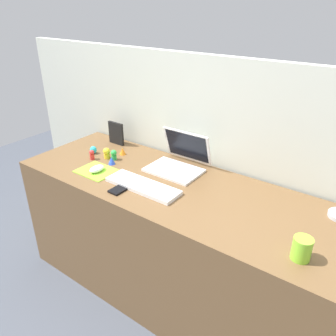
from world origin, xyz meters
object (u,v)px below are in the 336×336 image
(toy_figurine_orange, at_px, (123,151))
(laptop, at_px, (180,159))
(toy_figurine_yellow, at_px, (107,153))
(keyboard, at_px, (143,186))
(coffee_mug, at_px, (302,249))
(toy_figurine_cyan, at_px, (93,150))
(toy_figurine_green, at_px, (114,155))
(toy_figurine_blue, at_px, (112,160))
(mouse, at_px, (97,169))
(picture_frame, at_px, (116,133))
(toy_figurine_red, at_px, (92,155))
(cell_phone, at_px, (121,188))

(toy_figurine_orange, bearing_deg, laptop, 8.40)
(toy_figurine_yellow, bearing_deg, toy_figurine_orange, 69.04)
(keyboard, xyz_separation_m, toy_figurine_yellow, (-0.41, 0.15, 0.03))
(coffee_mug, height_order, toy_figurine_cyan, coffee_mug)
(toy_figurine_orange, bearing_deg, keyboard, -33.61)
(toy_figurine_green, bearing_deg, toy_figurine_blue, -58.56)
(toy_figurine_yellow, bearing_deg, mouse, -62.02)
(picture_frame, bearing_deg, toy_figurine_red, -79.09)
(laptop, xyz_separation_m, toy_figurine_yellow, (-0.43, -0.16, -0.02))
(keyboard, relative_size, toy_figurine_red, 6.82)
(cell_phone, bearing_deg, toy_figurine_red, 158.65)
(laptop, xyz_separation_m, keyboard, (-0.02, -0.30, -0.04))
(picture_frame, height_order, toy_figurine_green, picture_frame)
(mouse, relative_size, toy_figurine_green, 1.53)
(toy_figurine_orange, bearing_deg, cell_phone, -48.26)
(laptop, bearing_deg, mouse, -136.79)
(mouse, xyz_separation_m, picture_frame, (-0.20, 0.37, 0.05))
(keyboard, height_order, toy_figurine_green, toy_figurine_green)
(laptop, relative_size, toy_figurine_orange, 6.86)
(coffee_mug, height_order, toy_figurine_orange, coffee_mug)
(toy_figurine_yellow, bearing_deg, toy_figurine_blue, -26.83)
(keyboard, bearing_deg, laptop, 85.61)
(toy_figurine_green, distance_m, toy_figurine_red, 0.13)
(toy_figurine_blue, bearing_deg, laptop, 29.47)
(keyboard, height_order, toy_figurine_cyan, toy_figurine_cyan)
(keyboard, bearing_deg, toy_figurine_green, 156.20)
(toy_figurine_red, xyz_separation_m, toy_figurine_orange, (0.10, 0.16, -0.01))
(cell_phone, xyz_separation_m, toy_figurine_cyan, (-0.45, 0.23, 0.02))
(mouse, xyz_separation_m, toy_figurine_yellow, (-0.09, 0.17, 0.02))
(toy_figurine_cyan, bearing_deg, mouse, -38.62)
(picture_frame, xyz_separation_m, toy_figurine_blue, (0.19, -0.24, -0.05))
(coffee_mug, bearing_deg, toy_figurine_orange, 165.54)
(laptop, height_order, toy_figurine_orange, laptop)
(toy_figurine_cyan, relative_size, toy_figurine_yellow, 0.69)
(mouse, height_order, toy_figurine_yellow, toy_figurine_yellow)
(picture_frame, relative_size, coffee_mug, 1.63)
(toy_figurine_orange, height_order, toy_figurine_yellow, toy_figurine_yellow)
(laptop, height_order, picture_frame, laptop)
(laptop, xyz_separation_m, toy_figurine_red, (-0.49, -0.22, -0.02))
(picture_frame, bearing_deg, keyboard, -33.86)
(toy_figurine_green, height_order, toy_figurine_orange, toy_figurine_green)
(cell_phone, distance_m, coffee_mug, 0.90)
(cell_phone, height_order, toy_figurine_yellow, toy_figurine_yellow)
(keyboard, distance_m, toy_figurine_blue, 0.34)
(picture_frame, distance_m, toy_figurine_cyan, 0.21)
(mouse, relative_size, toy_figurine_blue, 2.10)
(coffee_mug, distance_m, toy_figurine_red, 1.29)
(toy_figurine_cyan, bearing_deg, toy_figurine_green, 3.36)
(toy_figurine_blue, distance_m, toy_figurine_red, 0.14)
(coffee_mug, bearing_deg, mouse, 177.89)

